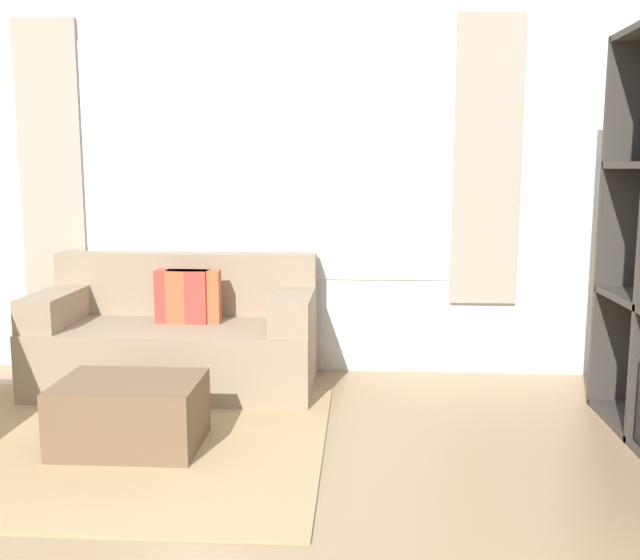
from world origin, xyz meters
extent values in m
cube|color=white|center=(0.00, 2.96, 1.35)|extent=(5.97, 0.07, 2.70)
cube|color=white|center=(0.00, 2.92, 1.45)|extent=(2.62, 0.01, 1.60)
cube|color=#B2A38E|center=(-1.48, 2.90, 1.45)|extent=(0.44, 0.03, 1.90)
cube|color=#B2A38E|center=(1.48, 2.90, 1.45)|extent=(0.44, 0.03, 1.90)
cube|color=tan|center=(-1.02, 1.49, 0.01)|extent=(2.99, 1.87, 0.01)
cube|color=#3D3833|center=(2.21, 2.28, 1.07)|extent=(0.36, 0.04, 2.14)
cube|color=gray|center=(-0.53, 2.45, 0.21)|extent=(1.76, 0.83, 0.43)
cube|color=gray|center=(-0.53, 2.77, 0.64)|extent=(1.76, 0.18, 0.42)
cube|color=gray|center=(-1.28, 2.45, 0.53)|extent=(0.24, 0.77, 0.21)
cube|color=gray|center=(0.23, 2.45, 0.53)|extent=(0.24, 0.77, 0.21)
cube|color=#C65B33|center=(-0.41, 2.49, 0.60)|extent=(0.35, 0.14, 0.34)
cube|color=#AD3D33|center=(-0.48, 2.49, 0.60)|extent=(0.35, 0.15, 0.34)
cube|color=brown|center=(-0.50, 1.45, 0.18)|extent=(0.71, 0.52, 0.35)
camera|label=1|loc=(0.66, -1.93, 1.41)|focal=40.00mm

